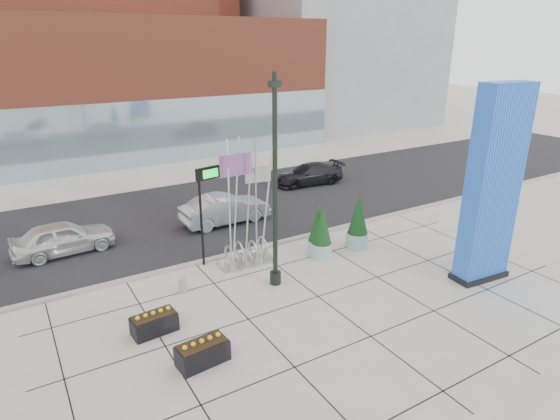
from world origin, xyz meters
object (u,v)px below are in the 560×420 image
concrete_bollard (183,285)px  lamp_post (275,205)px  public_art_sculpture (246,232)px  car_white_west (63,238)px  blue_pylon (492,190)px  overhead_street_sign (216,181)px  car_silver_mid (225,209)px

concrete_bollard → lamp_post: bearing=-20.3°
public_art_sculpture → car_white_west: 8.51m
lamp_post → public_art_sculpture: 2.95m
lamp_post → concrete_bollard: lamp_post is taller
blue_pylon → lamp_post: bearing=157.4°
overhead_street_sign → car_white_west: 7.81m
lamp_post → public_art_sculpture: bearing=93.3°
overhead_street_sign → car_white_west: bearing=133.2°
concrete_bollard → overhead_street_sign: (2.34, 1.80, 3.39)m
car_silver_mid → public_art_sculpture: bearing=164.0°
overhead_street_sign → lamp_post: bearing=-79.8°
overhead_street_sign → car_silver_mid: (2.18, 4.02, -2.91)m
lamp_post → concrete_bollard: bearing=159.7°
car_silver_mid → lamp_post: bearing=169.4°
lamp_post → car_white_west: lamp_post is taller
concrete_bollard → car_white_west: car_white_west is taller
blue_pylon → concrete_bollard: bearing=159.6°
public_art_sculpture → car_white_west: public_art_sculpture is taller
blue_pylon → car_white_west: size_ratio=1.77×
car_white_west → car_silver_mid: bearing=-96.6°
lamp_post → car_silver_mid: size_ratio=1.73×
car_white_west → concrete_bollard: bearing=-155.2°
car_silver_mid → blue_pylon: bearing=-151.6°
blue_pylon → car_silver_mid: bearing=125.1°
car_white_west → blue_pylon: bearing=-132.3°
overhead_street_sign → blue_pylon: bearing=-48.4°
blue_pylon → overhead_street_sign: (-8.55, 6.95, -0.09)m
overhead_street_sign → car_white_west: size_ratio=0.97×
concrete_bollard → overhead_street_sign: bearing=37.5°
overhead_street_sign → car_white_west: overhead_street_sign is taller
blue_pylon → lamp_post: 8.43m
car_white_west → car_silver_mid: car_silver_mid is taller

